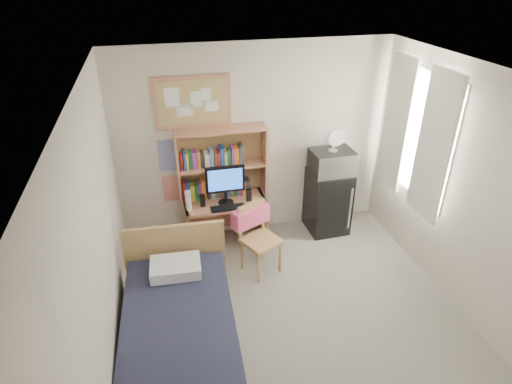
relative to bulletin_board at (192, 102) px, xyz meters
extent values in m
cube|color=gray|center=(0.78, -2.08, -1.93)|extent=(3.60, 4.20, 0.02)
cube|color=white|center=(0.78, -2.08, 0.68)|extent=(3.60, 4.20, 0.02)
cube|color=silver|center=(0.78, 0.02, -0.62)|extent=(3.60, 0.04, 2.60)
cube|color=silver|center=(-1.02, -2.08, -0.62)|extent=(0.04, 4.20, 2.60)
cube|color=silver|center=(2.58, -2.08, -0.62)|extent=(0.04, 4.20, 2.60)
cube|color=white|center=(2.53, -0.88, -0.32)|extent=(0.10, 1.40, 1.70)
cube|color=white|center=(2.50, -1.28, -0.32)|extent=(0.04, 0.55, 1.70)
cube|color=white|center=(2.50, -0.48, -0.32)|extent=(0.04, 0.55, 1.70)
cube|color=tan|center=(0.00, 0.00, 0.00)|extent=(0.94, 0.03, 0.64)
cube|color=#293DA7|center=(-0.32, 0.01, -0.67)|extent=(0.30, 0.01, 0.42)
cube|color=red|center=(-0.32, 0.01, -1.14)|extent=(0.28, 0.01, 0.36)
cube|color=tan|center=(0.31, -0.28, -1.59)|extent=(1.07, 0.54, 0.66)
cube|color=tan|center=(0.62, -0.96, -1.47)|extent=(0.59, 0.59, 0.89)
cube|color=black|center=(1.76, -0.27, -1.47)|extent=(0.54, 0.54, 0.90)
cube|color=#1A1C2F|center=(-0.47, -2.23, -1.63)|extent=(1.18, 2.16, 0.58)
cube|color=tan|center=(0.31, -0.13, -0.79)|extent=(1.15, 0.30, 0.94)
cube|color=black|center=(0.31, -0.34, -0.99)|extent=(0.50, 0.04, 0.53)
cube|color=black|center=(0.31, -0.48, -1.25)|extent=(0.43, 0.14, 0.02)
cube|color=black|center=(0.01, -0.34, -1.18)|extent=(0.07, 0.07, 0.16)
cube|color=black|center=(0.61, -0.35, -1.18)|extent=(0.07, 0.07, 0.16)
cylinder|color=silver|center=(-0.17, -0.38, -1.13)|extent=(0.08, 0.08, 0.26)
cube|color=#FF618C|center=(0.53, -0.78, -1.23)|extent=(0.51, 0.35, 0.24)
cube|color=#B9BABE|center=(1.76, -0.29, -0.86)|extent=(0.56, 0.43, 0.32)
cylinder|color=silver|center=(1.76, -0.29, -0.56)|extent=(0.23, 0.23, 0.28)
cube|color=silver|center=(-0.43, -1.48, -1.28)|extent=(0.53, 0.39, 0.12)
camera|label=1|loc=(-0.47, -5.06, 1.52)|focal=30.00mm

